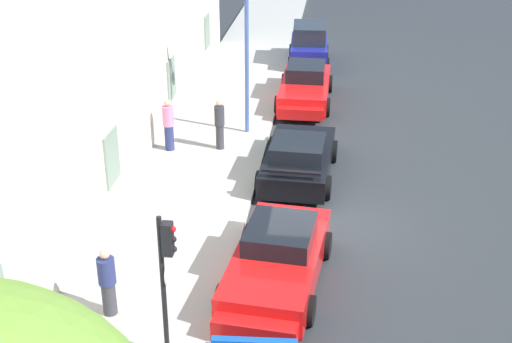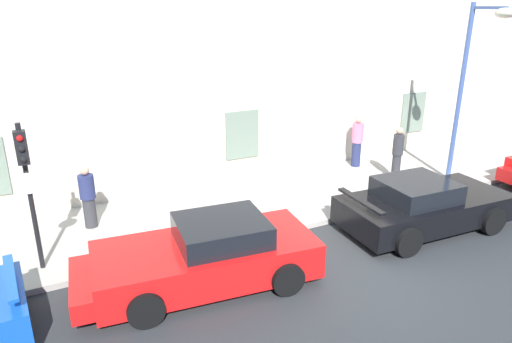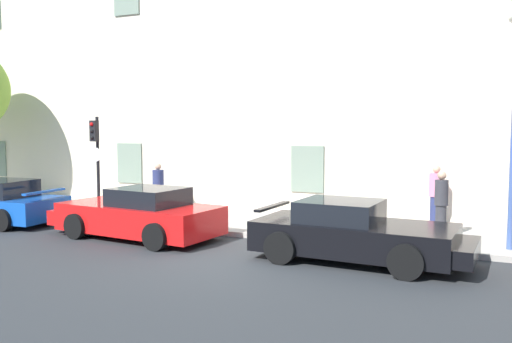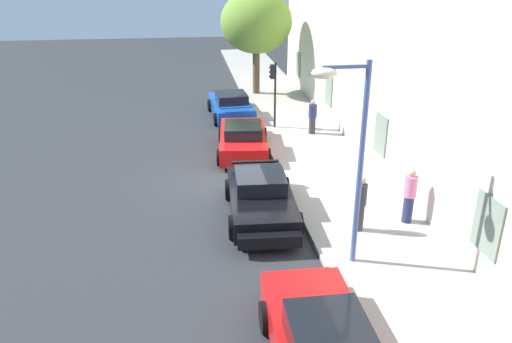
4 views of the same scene
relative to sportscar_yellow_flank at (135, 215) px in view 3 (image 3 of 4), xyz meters
name	(u,v)px [view 3 (image 3 of 4)]	position (x,y,z in m)	size (l,w,h in m)	color
ground_plane	(228,255)	(3.22, -0.82, -0.60)	(80.00, 80.00, 0.00)	#2B2D30
sidewalk	(287,225)	(3.22, 2.96, -0.53)	(60.00, 3.74, 0.14)	#A8A399
building_facade	(330,19)	(3.22, 7.19, 6.20)	(35.32, 5.21, 13.57)	beige
sportscar_yellow_flank	(135,215)	(0.00, 0.00, 0.00)	(4.96, 2.47, 1.36)	red
sportscar_white_middle	(360,235)	(6.12, -0.13, 0.00)	(4.76, 2.34, 1.33)	black
traffic_light	(96,148)	(-2.84, 1.80, 1.68)	(0.44, 0.36, 3.14)	black
pedestrian_admiring	(441,203)	(7.55, 2.58, 0.42)	(0.45, 0.45, 1.71)	#333338
pedestrian_strolling	(158,187)	(-1.62, 3.44, 0.35)	(0.49, 0.49, 1.60)	#333338
pedestrian_bystander	(436,195)	(7.26, 4.22, 0.42)	(0.54, 0.54, 1.74)	navy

